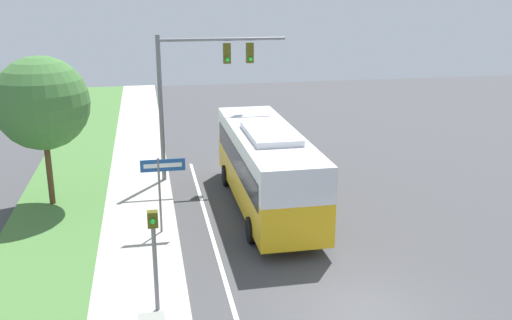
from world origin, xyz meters
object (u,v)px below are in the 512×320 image
signal_gantry (197,79)px  street_sign (161,180)px  bus (266,163)px  pedestrian_signal (154,245)px

signal_gantry → street_sign: (-1.94, -5.97, -2.67)m
bus → street_sign: (-4.23, -1.84, 0.19)m
pedestrian_signal → bus: bearing=57.3°
signal_gantry → street_sign: size_ratio=2.31×
pedestrian_signal → street_sign: pedestrian_signal is taller
signal_gantry → pedestrian_signal: size_ratio=2.22×
signal_gantry → street_sign: 6.82m
bus → pedestrian_signal: (-4.62, -7.19, 0.15)m
street_sign → pedestrian_signal: bearing=-94.2°
bus → street_sign: 4.61m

